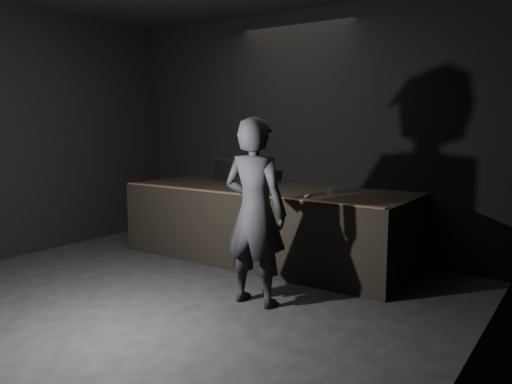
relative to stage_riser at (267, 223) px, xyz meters
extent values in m
plane|color=black|center=(0.00, -2.73, -0.50)|extent=(7.00, 7.00, 0.00)
cube|color=black|center=(0.00, 0.77, 1.25)|extent=(6.00, 0.10, 3.50)
cube|color=black|center=(3.00, -2.73, 1.25)|extent=(0.10, 7.00, 3.50)
cube|color=black|center=(0.00, 0.00, 0.00)|extent=(4.00, 1.50, 1.00)
cube|color=brown|center=(0.00, -0.71, 0.51)|extent=(3.92, 0.10, 0.01)
cube|color=black|center=(-0.89, 0.42, 0.68)|extent=(0.63, 0.54, 0.35)
cube|color=black|center=(-0.96, 0.23, 0.68)|extent=(0.46, 0.20, 0.29)
cylinder|color=black|center=(-1.47, 0.04, 0.51)|extent=(0.92, 0.28, 0.02)
cube|color=silver|center=(-0.37, 0.19, 0.51)|extent=(0.38, 0.32, 0.02)
cube|color=silver|center=(-0.37, 0.19, 0.52)|extent=(0.30, 0.21, 0.00)
cube|color=silver|center=(-0.32, 0.32, 0.62)|extent=(0.32, 0.17, 0.21)
cube|color=gold|center=(-0.33, 0.31, 0.62)|extent=(0.28, 0.14, 0.17)
cylinder|color=silver|center=(-0.05, -0.46, 0.59)|extent=(0.08, 0.08, 0.18)
cylinder|color=#241B98|center=(-0.05, -0.46, 0.60)|extent=(0.08, 0.08, 0.08)
cylinder|color=#A10E11|center=(-0.05, -0.46, 0.55)|extent=(0.08, 0.08, 0.01)
cylinder|color=white|center=(1.03, -0.17, 0.55)|extent=(0.09, 0.09, 0.11)
cube|color=silver|center=(0.87, -0.44, 0.51)|extent=(0.05, 0.14, 0.03)
imported|color=black|center=(0.87, -1.53, 0.48)|extent=(0.74, 0.50, 1.95)
camera|label=1|loc=(3.75, -5.70, 1.39)|focal=35.00mm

